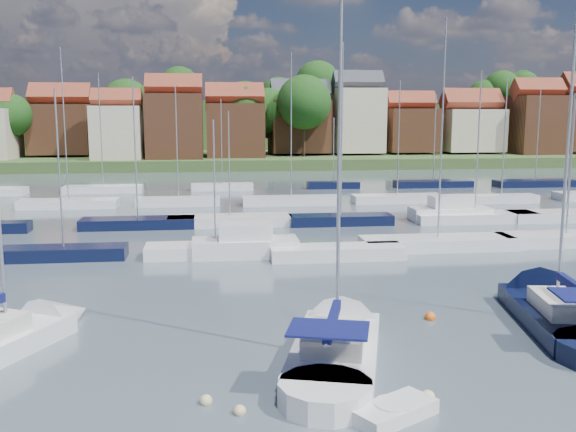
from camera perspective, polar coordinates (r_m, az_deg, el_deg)
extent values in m
plane|color=#3F4A56|center=(62.96, 0.00, 0.53)|extent=(260.00, 260.00, 0.00)
cube|color=white|center=(28.46, -24.25, -10.55)|extent=(5.16, 6.78, 1.20)
cone|color=white|center=(31.22, -19.21, -8.52)|extent=(3.71, 3.90, 2.61)
cube|color=white|center=(25.15, 4.25, -12.34)|extent=(5.12, 8.11, 1.20)
cone|color=white|center=(29.57, 5.07, -9.02)|extent=(4.04, 4.39, 3.14)
cylinder|color=white|center=(21.70, 3.33, -15.96)|extent=(3.89, 3.89, 1.20)
cube|color=beige|center=(24.33, 4.16, -10.71)|extent=(2.99, 3.63, 0.70)
cylinder|color=#B2B2B7|center=(23.98, 4.58, 5.22)|extent=(0.14, 0.14, 13.95)
cylinder|color=#B2B2B7|center=(23.06, 3.95, -9.60)|extent=(1.27, 4.05, 0.10)
cube|color=#0F134B|center=(23.01, 3.96, -9.25)|extent=(1.40, 3.90, 0.35)
cube|color=#0F134B|center=(21.68, 3.62, -10.00)|extent=(3.09, 2.55, 0.08)
cube|color=black|center=(31.57, 23.06, -8.55)|extent=(4.85, 8.71, 1.20)
cone|color=black|center=(36.25, 20.34, -6.14)|extent=(4.09, 4.55, 3.43)
cube|color=beige|center=(30.79, 23.52, -7.18)|extent=(2.97, 3.80, 0.70)
cylinder|color=#B2B2B7|center=(30.74, 23.68, 6.88)|extent=(0.14, 0.14, 15.58)
cube|color=white|center=(21.23, 9.39, -16.84)|extent=(3.07, 2.53, 0.55)
cylinder|color=white|center=(21.16, 9.40, -16.46)|extent=(1.30, 1.30, 0.35)
sphere|color=beige|center=(21.36, -4.32, -17.15)|extent=(0.41, 0.41, 0.41)
sphere|color=beige|center=(22.13, -7.30, -16.23)|extent=(0.43, 0.43, 0.43)
sphere|color=beige|center=(22.71, 12.33, -15.68)|extent=(0.48, 0.48, 0.48)
sphere|color=#D85914|center=(30.79, 12.52, -8.95)|extent=(0.52, 0.52, 0.52)
cube|color=black|center=(44.34, -19.30, -3.21)|extent=(8.01, 2.24, 1.00)
cylinder|color=#B2B2B7|center=(43.54, -19.69, 3.98)|extent=(0.12, 0.12, 10.16)
cube|color=white|center=(42.96, -6.45, -3.13)|extent=(9.22, 2.58, 1.00)
cylinder|color=#B2B2B7|center=(42.23, -6.56, 2.96)|extent=(0.12, 0.12, 8.18)
cube|color=white|center=(42.20, 4.38, -3.32)|extent=(8.78, 2.46, 1.00)
cylinder|color=#B2B2B7|center=(41.32, 4.48, 4.87)|extent=(0.12, 0.12, 11.06)
cube|color=white|center=(46.19, 13.16, -2.45)|extent=(10.79, 3.02, 1.00)
cylinder|color=#B2B2B7|center=(45.30, 13.53, 7.43)|extent=(0.12, 0.12, 14.87)
cube|color=white|center=(50.66, 23.44, -1.96)|extent=(10.13, 2.84, 1.00)
cylinder|color=#B2B2B7|center=(49.98, 23.83, 4.01)|extent=(0.12, 0.12, 9.59)
cube|color=white|center=(42.79, -3.83, -2.94)|extent=(7.00, 2.60, 1.40)
cube|color=white|center=(42.58, -3.84, -1.49)|extent=(3.50, 2.20, 1.30)
cube|color=black|center=(54.53, -13.19, -0.69)|extent=(9.30, 2.60, 1.00)
cylinder|color=#B2B2B7|center=(53.84, -13.43, 5.86)|extent=(0.12, 0.12, 11.48)
cube|color=white|center=(54.58, -5.18, -0.48)|extent=(10.40, 2.91, 1.00)
cylinder|color=#B2B2B7|center=(53.98, -5.26, 4.64)|extent=(0.12, 0.12, 8.77)
cube|color=black|center=(54.96, 4.71, -0.40)|extent=(8.80, 2.46, 1.00)
cylinder|color=#B2B2B7|center=(54.21, 4.81, 7.61)|extent=(0.12, 0.12, 14.33)
cube|color=white|center=(58.41, 16.26, -0.17)|extent=(10.73, 3.00, 1.00)
cylinder|color=#B2B2B7|center=(57.75, 16.55, 6.27)|extent=(0.12, 0.12, 12.14)
cube|color=white|center=(62.04, 23.50, -0.04)|extent=(10.48, 2.93, 1.00)
cylinder|color=#B2B2B7|center=(61.46, 23.84, 5.16)|extent=(0.12, 0.12, 10.28)
cube|color=white|center=(58.43, 14.20, 0.07)|extent=(7.00, 2.60, 1.40)
cube|color=white|center=(58.27, 14.24, 1.13)|extent=(3.50, 2.20, 1.30)
cube|color=white|center=(68.11, -18.90, 0.99)|extent=(9.71, 2.72, 1.00)
cylinder|color=#B2B2B7|center=(67.51, -19.26, 7.67)|extent=(0.12, 0.12, 14.88)
cube|color=white|center=(67.00, -9.71, 1.22)|extent=(8.49, 2.38, 1.00)
cylinder|color=#B2B2B7|center=(66.44, -9.86, 6.49)|extent=(0.12, 0.12, 11.31)
cube|color=white|center=(66.71, 0.28, 1.32)|extent=(10.16, 2.85, 1.00)
cylinder|color=#B2B2B7|center=(66.10, 0.29, 8.03)|extent=(0.12, 0.12, 14.59)
cube|color=white|center=(69.17, 9.67, 1.47)|extent=(9.53, 2.67, 1.00)
cylinder|color=#B2B2B7|center=(68.62, 9.81, 6.82)|extent=(0.12, 0.12, 11.91)
cube|color=white|center=(71.82, 18.42, 1.41)|extent=(7.62, 2.13, 1.00)
cylinder|color=#B2B2B7|center=(71.28, 18.69, 6.65)|extent=(0.12, 0.12, 12.13)
cube|color=white|center=(79.89, -16.08, 2.26)|extent=(9.24, 2.59, 1.00)
cylinder|color=#B2B2B7|center=(79.39, -16.31, 7.34)|extent=(0.12, 0.12, 13.17)
cube|color=white|center=(79.62, -5.87, 2.55)|extent=(7.57, 2.12, 1.00)
cylinder|color=#B2B2B7|center=(79.18, -5.93, 6.60)|extent=(0.12, 0.12, 10.24)
cube|color=black|center=(81.25, 4.04, 2.71)|extent=(6.58, 1.84, 1.00)
cylinder|color=#B2B2B7|center=(80.87, 4.07, 5.88)|extent=(0.12, 0.12, 8.01)
cube|color=black|center=(84.64, 12.77, 2.77)|extent=(9.92, 2.78, 1.00)
cylinder|color=#B2B2B7|center=(84.21, 12.91, 6.80)|extent=(0.12, 0.12, 10.92)
cube|color=black|center=(89.10, 21.11, 2.69)|extent=(10.55, 2.95, 1.00)
cylinder|color=#B2B2B7|center=(88.68, 21.34, 6.71)|extent=(0.12, 0.12, 11.51)
cube|color=#415229|center=(139.29, -3.85, 5.38)|extent=(200.00, 70.00, 3.00)
cube|color=#415229|center=(164.02, -4.35, 7.59)|extent=(200.00, 60.00, 14.00)
cube|color=brown|center=(122.43, -19.43, 7.30)|extent=(10.37, 9.97, 8.73)
cube|color=brown|center=(122.42, -19.57, 9.93)|extent=(10.57, 5.13, 5.13)
cube|color=beige|center=(111.88, -14.88, 7.14)|extent=(8.09, 8.80, 8.96)
cube|color=brown|center=(111.85, -14.99, 9.94)|extent=(8.25, 4.00, 4.00)
cube|color=brown|center=(111.90, -10.02, 7.82)|extent=(9.36, 10.17, 10.97)
cube|color=brown|center=(111.95, -10.12, 11.21)|extent=(9.54, 4.63, 4.63)
cube|color=brown|center=(113.56, -4.72, 7.55)|extent=(9.90, 8.56, 9.42)
cube|color=brown|center=(113.55, -4.76, 10.54)|extent=(10.10, 4.90, 4.90)
cube|color=brown|center=(119.62, 1.05, 7.97)|extent=(10.59, 8.93, 9.49)
cube|color=#383A42|center=(119.64, 1.06, 10.86)|extent=(10.80, 5.24, 5.24)
cube|color=beige|center=(120.70, 6.16, 8.44)|extent=(9.01, 8.61, 11.65)
cube|color=#383A42|center=(120.82, 6.22, 11.72)|extent=(9.19, 4.46, 4.46)
cube|color=brown|center=(124.66, 10.75, 7.52)|extent=(9.10, 9.34, 8.00)
cube|color=brown|center=(124.63, 10.82, 9.87)|extent=(9.28, 4.50, 4.50)
cube|color=beige|center=(128.34, 15.87, 7.34)|extent=(10.86, 9.59, 7.88)
cube|color=brown|center=(128.31, 15.97, 9.69)|extent=(11.07, 5.37, 5.37)
cube|color=brown|center=(130.95, 21.15, 7.52)|extent=(9.18, 9.96, 10.97)
cube|color=brown|center=(131.00, 21.32, 10.41)|extent=(9.36, 4.54, 4.54)
cylinder|color=#382619|center=(151.61, 18.35, 8.35)|extent=(0.50, 0.50, 4.47)
sphere|color=#27531A|center=(151.69, 18.47, 10.64)|extent=(8.18, 8.18, 8.18)
cylinder|color=#382619|center=(118.36, -1.62, 6.44)|extent=(0.50, 0.50, 4.46)
sphere|color=#27531A|center=(118.22, -1.63, 9.37)|extent=(8.15, 8.15, 8.15)
cylinder|color=#382619|center=(137.36, 2.62, 8.79)|extent=(0.50, 0.50, 5.15)
sphere|color=#27531A|center=(137.49, 2.64, 11.71)|extent=(9.41, 9.41, 9.41)
cylinder|color=#382619|center=(138.23, -9.55, 8.72)|extent=(0.50, 0.50, 4.56)
sphere|color=#27531A|center=(138.33, -9.62, 11.29)|extent=(8.34, 8.34, 8.34)
cylinder|color=#382619|center=(128.11, -14.08, 6.54)|extent=(0.50, 0.50, 5.15)
sphere|color=#27531A|center=(128.01, -14.20, 9.66)|extent=(9.42, 9.42, 9.42)
cylinder|color=#382619|center=(132.84, -20.69, 7.42)|extent=(0.50, 0.50, 3.42)
sphere|color=#27531A|center=(132.82, -20.80, 9.42)|extent=(6.26, 6.26, 6.26)
cylinder|color=#382619|center=(128.41, 2.62, 6.49)|extent=(0.50, 0.50, 3.77)
sphere|color=#27531A|center=(128.27, 2.64, 8.78)|extent=(6.89, 6.89, 6.89)
cylinder|color=#382619|center=(114.06, 1.43, 6.53)|extent=(0.50, 0.50, 5.21)
sphere|color=#27531A|center=(113.95, 1.44, 10.09)|extent=(9.53, 9.53, 9.53)
cylinder|color=#382619|center=(141.75, 22.53, 5.90)|extent=(0.50, 0.50, 2.97)
sphere|color=#27531A|center=(141.63, 22.63, 7.53)|extent=(5.44, 5.44, 5.44)
cylinder|color=#382619|center=(115.84, -3.81, 6.46)|extent=(0.50, 0.50, 4.84)
sphere|color=#27531A|center=(115.72, -3.84, 9.71)|extent=(8.85, 8.85, 8.85)
cylinder|color=#382619|center=(150.11, 16.88, 8.29)|extent=(0.50, 0.50, 3.72)
sphere|color=#27531A|center=(150.15, 16.97, 10.21)|extent=(6.80, 6.80, 6.80)
cylinder|color=#382619|center=(131.38, 21.13, 6.01)|extent=(0.50, 0.50, 4.05)
sphere|color=#27531A|center=(131.25, 21.27, 8.41)|extent=(7.40, 7.40, 7.40)
cylinder|color=#382619|center=(119.50, -23.30, 5.62)|extent=(0.50, 0.50, 4.00)
sphere|color=#27531A|center=(119.35, -23.47, 8.22)|extent=(7.32, 7.32, 7.32)
cylinder|color=#382619|center=(135.85, -0.89, 8.52)|extent=(0.50, 0.50, 3.93)
sphere|color=#27531A|center=(135.89, -0.89, 10.77)|extent=(7.19, 7.19, 7.19)
cylinder|color=#382619|center=(127.93, 10.49, 6.36)|extent=(0.50, 0.50, 3.82)
sphere|color=#27531A|center=(127.79, 10.56, 8.68)|extent=(6.99, 6.99, 6.99)
cylinder|color=#382619|center=(115.50, -11.93, 5.94)|extent=(0.50, 0.50, 3.48)
sphere|color=#27531A|center=(115.34, -12.00, 8.28)|extent=(6.37, 6.37, 6.37)
cylinder|color=#382619|center=(140.69, 20.72, 5.99)|extent=(0.50, 0.50, 2.99)
sphere|color=#27531A|center=(140.57, 20.81, 7.64)|extent=(5.46, 5.46, 5.46)
cylinder|color=#382619|center=(121.50, -1.69, 6.23)|extent=(0.50, 0.50, 3.25)
sphere|color=#27531A|center=(121.35, -1.70, 8.30)|extent=(5.94, 5.94, 5.94)
cylinder|color=#382619|center=(122.77, -4.88, 6.17)|extent=(0.50, 0.50, 2.98)
sphere|color=#27531A|center=(122.62, -4.90, 8.06)|extent=(5.46, 5.46, 5.46)
cylinder|color=#382619|center=(160.66, 19.99, 8.59)|extent=(0.50, 0.50, 4.29)
sphere|color=#27531A|center=(160.76, 20.10, 10.66)|extent=(7.84, 7.84, 7.84)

